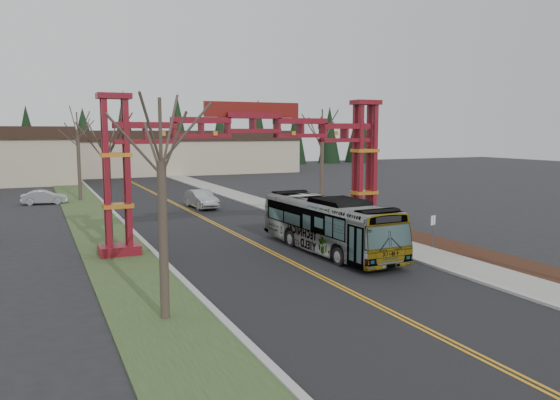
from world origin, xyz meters
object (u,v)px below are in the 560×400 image
transit_bus (328,225)px  parked_car_far_a (44,197)px  retail_building_east (174,151)px  gateway_arch (253,146)px  street_sign (433,225)px  silver_sedan (201,199)px  barrel_mid (381,224)px  bare_tree_right_far (322,136)px  bare_tree_median_far (78,136)px  barrel_south (381,226)px  bare_tree_median_mid (107,153)px  barrel_north (346,214)px  bare_tree_median_near (161,162)px

transit_bus → parked_car_far_a: (-14.32, 29.17, -0.92)m
retail_building_east → parked_car_far_a: size_ratio=9.33×
gateway_arch → street_sign: 11.61m
silver_sedan → gateway_arch: bearing=-99.0°
street_sign → retail_building_east: bearing=89.0°
street_sign → barrel_mid: street_sign is taller
parked_car_far_a → bare_tree_right_far: 27.05m
parked_car_far_a → transit_bus: bearing=-148.6°
transit_bus → street_sign: transit_bus is taller
bare_tree_median_far → bare_tree_right_far: bearing=-43.3°
silver_sedan → barrel_south: bearing=-69.1°
transit_bus → bare_tree_median_mid: 14.02m
gateway_arch → retail_building_east: gateway_arch is taller
bare_tree_median_far → barrel_north: size_ratio=8.16×
retail_building_east → parked_car_far_a: 42.60m
silver_sedan → parked_car_far_a: 15.46m
bare_tree_median_far → street_sign: size_ratio=4.33×
bare_tree_median_mid → barrel_north: bare_tree_median_mid is taller
bare_tree_median_near → barrel_south: 21.21m
retail_building_east → bare_tree_right_far: (0.00, -52.40, 2.94)m
bare_tree_median_mid → barrel_south: 18.39m
transit_bus → silver_sedan: transit_bus is taller
retail_building_east → bare_tree_median_near: bare_tree_median_near is taller
parked_car_far_a → barrel_north: 29.12m
bare_tree_right_far → street_sign: 16.37m
bare_tree_median_far → bare_tree_median_mid: bearing=-90.0°
gateway_arch → barrel_south: size_ratio=19.47×
parked_car_far_a → bare_tree_median_near: size_ratio=0.51×
barrel_south → bare_tree_median_near: bearing=-147.0°
gateway_arch → barrel_south: bearing=-1.6°
barrel_mid → barrel_north: 4.62m
parked_car_far_a → bare_tree_median_near: bare_tree_median_near is taller
barrel_south → barrel_mid: barrel_mid is taller
gateway_arch → barrel_north: (9.51, 4.82, -5.45)m
silver_sedan → bare_tree_median_far: size_ratio=0.56×
transit_bus → barrel_mid: transit_bus is taller
transit_bus → barrel_north: transit_bus is taller
parked_car_far_a → bare_tree_median_mid: (3.31, -21.47, 4.91)m
retail_building_east → bare_tree_median_far: 39.84m
transit_bus → silver_sedan: bearing=91.7°
bare_tree_median_far → bare_tree_right_far: (18.00, -16.98, 0.01)m
barrel_north → barrel_mid: bearing=-89.8°
bare_tree_median_mid → barrel_mid: 18.58m
gateway_arch → barrel_south: gateway_arch is taller
transit_bus → parked_car_far_a: 32.51m
retail_building_east → transit_bus: bearing=-96.0°
silver_sedan → parked_car_far_a: size_ratio=1.21×
gateway_arch → retail_building_east: size_ratio=0.48×
gateway_arch → bare_tree_median_far: 27.72m
silver_sedan → barrel_mid: bearing=-67.7°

